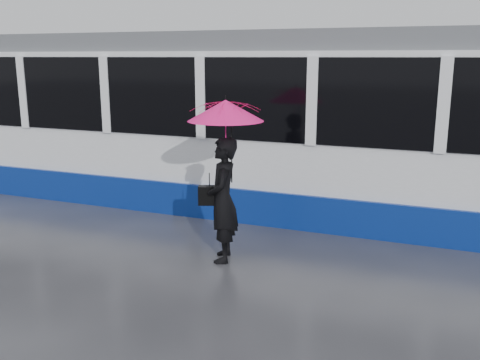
% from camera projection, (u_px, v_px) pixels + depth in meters
% --- Properties ---
extents(ground, '(90.00, 90.00, 0.00)m').
position_uv_depth(ground, '(283.00, 255.00, 8.01)').
color(ground, '#2B2B30').
rests_on(ground, ground).
extents(rails, '(34.00, 1.51, 0.02)m').
position_uv_depth(rails, '(322.00, 211.00, 10.26)').
color(rails, '#3F3D38').
rests_on(rails, ground).
extents(tram, '(26.00, 2.56, 3.35)m').
position_uv_depth(tram, '(162.00, 119.00, 11.15)').
color(tram, white).
rests_on(tram, ground).
extents(woman, '(0.63, 0.77, 1.81)m').
position_uv_depth(woman, '(223.00, 200.00, 7.65)').
color(woman, black).
rests_on(woman, ground).
extents(umbrella, '(1.36, 1.36, 1.22)m').
position_uv_depth(umbrella, '(226.00, 125.00, 7.39)').
color(umbrella, '#E5136D').
rests_on(umbrella, ground).
extents(handbag, '(0.35, 0.24, 0.46)m').
position_uv_depth(handbag, '(210.00, 195.00, 7.74)').
color(handbag, black).
rests_on(handbag, ground).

